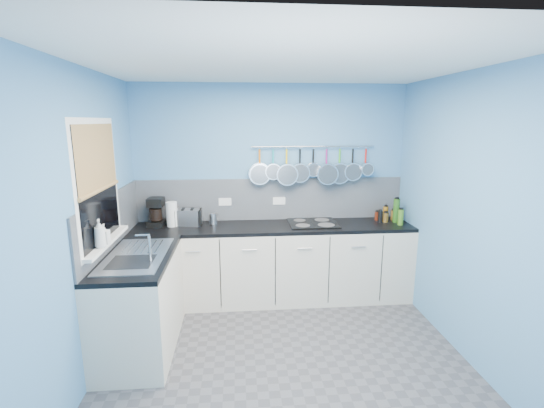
{
  "coord_description": "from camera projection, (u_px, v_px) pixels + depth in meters",
  "views": [
    {
      "loc": [
        -0.38,
        -3.04,
        2.07
      ],
      "look_at": [
        -0.05,
        0.75,
        1.25
      ],
      "focal_mm": 25.36,
      "sensor_mm": 36.0,
      "label": 1
    }
  ],
  "objects": [
    {
      "name": "condiment_4",
      "position": [
        385.0,
        217.0,
        4.55
      ],
      "size": [
        0.07,
        0.07,
        0.11
      ],
      "primitive_type": "cylinder",
      "color": "brown",
      "rests_on": "worktop_back"
    },
    {
      "name": "wall_left",
      "position": [
        84.0,
        228.0,
        3.03
      ],
      "size": [
        0.02,
        3.0,
        2.5
      ],
      "primitive_type": "cube",
      "color": "#4C86B7",
      "rests_on": "ground"
    },
    {
      "name": "backsplash_left",
      "position": [
        112.0,
        221.0,
        3.64
      ],
      "size": [
        0.02,
        1.8,
        0.5
      ],
      "primitive_type": "cube",
      "color": "slate",
      "rests_on": "wall_left"
    },
    {
      "name": "condiment_6",
      "position": [
        401.0,
        217.0,
        4.42
      ],
      "size": [
        0.07,
        0.07,
        0.18
      ],
      "primitive_type": "cylinder",
      "color": "#3F721E",
      "rests_on": "worktop_back"
    },
    {
      "name": "socket_right",
      "position": [
        279.0,
        201.0,
        4.63
      ],
      "size": [
        0.15,
        0.01,
        0.09
      ],
      "primitive_type": "cube",
      "color": "white",
      "rests_on": "backsplash_back"
    },
    {
      "name": "pan_2",
      "position": [
        287.0,
        166.0,
        4.52
      ],
      "size": [
        0.26,
        0.12,
        0.45
      ],
      "primitive_type": null,
      "color": "silver",
      "rests_on": "pot_rail"
    },
    {
      "name": "window_sill",
      "position": [
        107.0,
        242.0,
        3.37
      ],
      "size": [
        0.1,
        0.98,
        0.03
      ],
      "primitive_type": "cube",
      "color": "white",
      "rests_on": "wall_left"
    },
    {
      "name": "cabinet_run_back",
      "position": [
        273.0,
        264.0,
        4.51
      ],
      "size": [
        3.2,
        0.6,
        0.86
      ],
      "primitive_type": "cube",
      "color": "beige",
      "rests_on": "ground"
    },
    {
      "name": "socket_left",
      "position": [
        225.0,
        202.0,
        4.58
      ],
      "size": [
        0.15,
        0.01,
        0.09
      ],
      "primitive_type": "cube",
      "color": "white",
      "rests_on": "backsplash_back"
    },
    {
      "name": "window_frame",
      "position": [
        98.0,
        184.0,
        3.26
      ],
      "size": [
        0.01,
        1.0,
        1.1
      ],
      "primitive_type": "cube",
      "color": "white",
      "rests_on": "wall_left"
    },
    {
      "name": "hob",
      "position": [
        313.0,
        223.0,
        4.49
      ],
      "size": [
        0.56,
        0.49,
        0.01
      ],
      "primitive_type": "cube",
      "color": "black",
      "rests_on": "worktop_back"
    },
    {
      "name": "soap_bottle_b",
      "position": [
        104.0,
        234.0,
        3.26
      ],
      "size": [
        0.08,
        0.08,
        0.17
      ],
      "primitive_type": "imported",
      "rotation": [
        0.0,
        0.0,
        -0.04
      ],
      "color": "white",
      "rests_on": "window_sill"
    },
    {
      "name": "pan_3",
      "position": [
        300.0,
        165.0,
        4.53
      ],
      "size": [
        0.23,
        0.08,
        0.42
      ],
      "primitive_type": null,
      "color": "silver",
      "rests_on": "pot_rail"
    },
    {
      "name": "pan_4",
      "position": [
        313.0,
        162.0,
        4.53
      ],
      "size": [
        0.16,
        0.07,
        0.35
      ],
      "primitive_type": null,
      "color": "silver",
      "rests_on": "pot_rail"
    },
    {
      "name": "condiment_3",
      "position": [
        396.0,
        211.0,
        4.52
      ],
      "size": [
        0.07,
        0.07,
        0.28
      ],
      "primitive_type": "cylinder",
      "color": "#265919",
      "rests_on": "worktop_back"
    },
    {
      "name": "toaster",
      "position": [
        188.0,
        217.0,
        4.41
      ],
      "size": [
        0.32,
        0.22,
        0.18
      ],
      "primitive_type": "cube",
      "rotation": [
        0.0,
        0.0,
        -0.22
      ],
      "color": "silver",
      "rests_on": "worktop_back"
    },
    {
      "name": "condiment_0",
      "position": [
        393.0,
        215.0,
        4.64
      ],
      "size": [
        0.05,
        0.05,
        0.12
      ],
      "primitive_type": "cylinder",
      "color": "brown",
      "rests_on": "worktop_back"
    },
    {
      "name": "wall_right",
      "position": [
        472.0,
        219.0,
        3.3
      ],
      "size": [
        0.02,
        3.0,
        2.5
      ],
      "primitive_type": "cube",
      "color": "#4C86B7",
      "rests_on": "ground"
    },
    {
      "name": "ceiling",
      "position": [
        287.0,
        62.0,
        2.9
      ],
      "size": [
        3.2,
        3.0,
        0.02
      ],
      "primitive_type": "cube",
      "color": "white",
      "rests_on": "ground"
    },
    {
      "name": "pan_8",
      "position": [
        366.0,
        161.0,
        4.59
      ],
      "size": [
        0.15,
        0.12,
        0.34
      ],
      "primitive_type": null,
      "color": "silver",
      "rests_on": "pot_rail"
    },
    {
      "name": "wall_front",
      "position": [
        328.0,
        312.0,
        1.69
      ],
      "size": [
        3.2,
        0.02,
        2.5
      ],
      "primitive_type": "cube",
      "color": "#4C86B7",
      "rests_on": "ground"
    },
    {
      "name": "coffee_maker",
      "position": [
        156.0,
        212.0,
        4.35
      ],
      "size": [
        0.2,
        0.22,
        0.32
      ],
      "primitive_type": null,
      "rotation": [
        0.0,
        0.0,
        -0.08
      ],
      "color": "black",
      "rests_on": "worktop_back"
    },
    {
      "name": "sink_unit",
      "position": [
        137.0,
        255.0,
        3.42
      ],
      "size": [
        0.5,
        0.95,
        0.01
      ],
      "primitive_type": "cube",
      "color": "silver",
      "rests_on": "worktop_left"
    },
    {
      "name": "bamboo_blind",
      "position": [
        97.0,
        157.0,
        3.21
      ],
      "size": [
        0.01,
        0.9,
        0.55
      ],
      "primitive_type": "cube",
      "color": "#9E824A",
      "rests_on": "wall_left"
    },
    {
      "name": "mixer_tap",
      "position": [
        150.0,
        248.0,
        3.23
      ],
      "size": [
        0.12,
        0.08,
        0.26
      ],
      "primitive_type": null,
      "color": "silver",
      "rests_on": "worktop_left"
    },
    {
      "name": "canister",
      "position": [
        213.0,
        219.0,
        4.47
      ],
      "size": [
        0.1,
        0.1,
        0.12
      ],
      "primitive_type": "cylinder",
      "rotation": [
        0.0,
        0.0,
        0.16
      ],
      "color": "silver",
      "rests_on": "worktop_back"
    },
    {
      "name": "pan_7",
      "position": [
        353.0,
        164.0,
        4.58
      ],
      "size": [
        0.22,
        0.08,
        0.41
      ],
      "primitive_type": null,
      "color": "silver",
      "rests_on": "pot_rail"
    },
    {
      "name": "window_glass",
      "position": [
        99.0,
        184.0,
        3.26
      ],
      "size": [
        0.01,
        0.9,
        1.0
      ],
      "primitive_type": "cube",
      "color": "black",
      "rests_on": "wall_left"
    },
    {
      "name": "pot_rail",
      "position": [
        313.0,
        147.0,
        4.51
      ],
      "size": [
        1.45,
        0.02,
        0.02
      ],
      "primitive_type": "cylinder",
      "rotation": [
        0.0,
        1.57,
        0.0
      ],
      "color": "silver",
      "rests_on": "wall_back"
    },
    {
      "name": "floor",
      "position": [
        285.0,
        359.0,
        3.43
      ],
      "size": [
        3.2,
        3.0,
        0.02
      ],
      "primitive_type": "cube",
      "color": "#47474C",
      "rests_on": "ground"
    },
    {
      "name": "condiment_2",
      "position": [
        377.0,
        216.0,
        4.64
      ],
      "size": [
        0.05,
        0.05,
        0.1
      ],
      "primitive_type": "cylinder",
      "color": "#4C190C",
      "rests_on": "worktop_back"
    },
    {
      "name": "worktop_back",
      "position": [
        273.0,
        227.0,
        4.41
      ],
      "size": [
        3.2,
        0.6,
        0.04
      ],
      "primitive_type": "cube",
      "color": "black",
      "rests_on": "cabinet_run_back"
    },
    {
      "name": "backsplash_back",
      "position": [
        271.0,
        199.0,
        4.63
      ],
      "size": [
        3.2,
        0.02,
        0.5
      ],
      "primitive_type": "cube",
      "color": "slate",
      "rests_on": "wall_back"
    },
    {
      "name": "pan_1",
      "position": [
        273.0,
        163.0,
        4.5
      ],
      "size": [
        0.19,
        0.07,
        0.38
      ],
      "primitive_type": null,
      "color": "silver",
      "rests_on": "pot_rail"
    },
    {
      "name": "wall_back",
      "position": [
        271.0,
        191.0,
        4.64
      ],
      "size": [
        3.2,
        0.02,
        2.5
      ],
      "primitive_type": "cube",
      "color": "#4C86B7",
      "rests_on": "ground"
    },
    {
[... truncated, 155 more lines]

